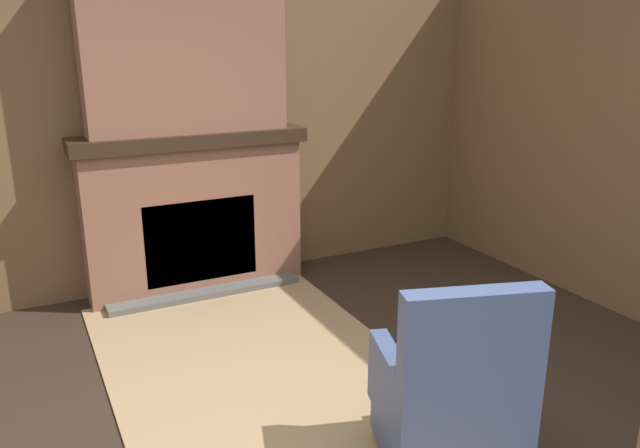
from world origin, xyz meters
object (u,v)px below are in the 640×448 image
(armchair, at_px, (451,402))
(firewood_stack, at_px, (473,330))
(storage_case, at_px, (210,121))
(oil_lamp_vase, at_px, (158,120))

(armchair, bearing_deg, firewood_stack, -27.79)
(firewood_stack, relative_size, storage_case, 1.30)
(armchair, relative_size, storage_case, 3.73)
(oil_lamp_vase, bearing_deg, storage_case, 89.99)
(firewood_stack, relative_size, oil_lamp_vase, 1.20)
(storage_case, bearing_deg, oil_lamp_vase, -90.01)
(armchair, height_order, storage_case, storage_case)
(firewood_stack, bearing_deg, oil_lamp_vase, -137.98)
(oil_lamp_vase, height_order, storage_case, oil_lamp_vase)
(firewood_stack, distance_m, oil_lamp_vase, 2.86)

